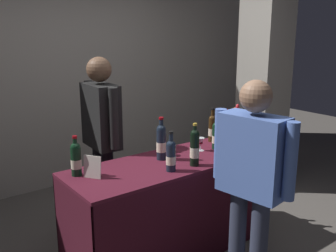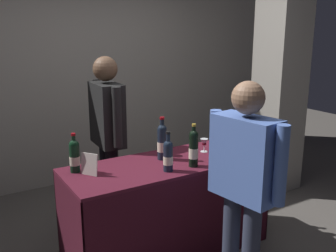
{
  "view_description": "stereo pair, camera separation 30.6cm",
  "coord_description": "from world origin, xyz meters",
  "px_view_note": "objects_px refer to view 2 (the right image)",
  "views": [
    {
      "loc": [
        -1.8,
        -2.36,
        1.85
      ],
      "look_at": [
        0.0,
        0.0,
        1.1
      ],
      "focal_mm": 41.29,
      "sensor_mm": 36.0,
      "label": 1
    },
    {
      "loc": [
        -1.55,
        -2.54,
        1.85
      ],
      "look_at": [
        0.0,
        0.0,
        1.1
      ],
      "focal_mm": 41.29,
      "sensor_mm": 36.0,
      "label": 2
    }
  ],
  "objects_px": {
    "vendor_presenter": "(108,127)",
    "wine_glass_near_vendor": "(204,143)",
    "taster_foreground_right": "(244,175)",
    "tasting_table": "(168,191)",
    "concrete_pillar": "(281,69)",
    "flower_vase": "(238,139)",
    "display_bottle_0": "(162,141)",
    "featured_wine_bottle": "(231,132)"
  },
  "relations": [
    {
      "from": "vendor_presenter",
      "to": "wine_glass_near_vendor",
      "type": "bearing_deg",
      "value": 48.89
    },
    {
      "from": "vendor_presenter",
      "to": "taster_foreground_right",
      "type": "height_order",
      "value": "vendor_presenter"
    },
    {
      "from": "tasting_table",
      "to": "vendor_presenter",
      "type": "xyz_separation_m",
      "value": [
        -0.23,
        0.69,
        0.43
      ]
    },
    {
      "from": "concrete_pillar",
      "to": "flower_vase",
      "type": "height_order",
      "value": "concrete_pillar"
    },
    {
      "from": "display_bottle_0",
      "to": "taster_foreground_right",
      "type": "bearing_deg",
      "value": -82.38
    },
    {
      "from": "flower_vase",
      "to": "concrete_pillar",
      "type": "bearing_deg",
      "value": 28.84
    },
    {
      "from": "featured_wine_bottle",
      "to": "flower_vase",
      "type": "distance_m",
      "value": 0.17
    },
    {
      "from": "concrete_pillar",
      "to": "display_bottle_0",
      "type": "relative_size",
      "value": 7.89
    },
    {
      "from": "tasting_table",
      "to": "featured_wine_bottle",
      "type": "bearing_deg",
      "value": 4.27
    },
    {
      "from": "concrete_pillar",
      "to": "wine_glass_near_vendor",
      "type": "bearing_deg",
      "value": -161.27
    },
    {
      "from": "tasting_table",
      "to": "vendor_presenter",
      "type": "height_order",
      "value": "vendor_presenter"
    },
    {
      "from": "featured_wine_bottle",
      "to": "wine_glass_near_vendor",
      "type": "height_order",
      "value": "featured_wine_bottle"
    },
    {
      "from": "wine_glass_near_vendor",
      "to": "featured_wine_bottle",
      "type": "bearing_deg",
      "value": -1.46
    },
    {
      "from": "concrete_pillar",
      "to": "tasting_table",
      "type": "relative_size",
      "value": 1.67
    },
    {
      "from": "tasting_table",
      "to": "taster_foreground_right",
      "type": "xyz_separation_m",
      "value": [
        0.11,
        -0.78,
        0.38
      ]
    },
    {
      "from": "display_bottle_0",
      "to": "flower_vase",
      "type": "distance_m",
      "value": 0.69
    },
    {
      "from": "concrete_pillar",
      "to": "flower_vase",
      "type": "relative_size",
      "value": 6.83
    },
    {
      "from": "display_bottle_0",
      "to": "wine_glass_near_vendor",
      "type": "relative_size",
      "value": 3.03
    },
    {
      "from": "concrete_pillar",
      "to": "vendor_presenter",
      "type": "relative_size",
      "value": 1.75
    },
    {
      "from": "concrete_pillar",
      "to": "taster_foreground_right",
      "type": "height_order",
      "value": "concrete_pillar"
    },
    {
      "from": "vendor_presenter",
      "to": "featured_wine_bottle",
      "type": "bearing_deg",
      "value": 59.19
    },
    {
      "from": "taster_foreground_right",
      "to": "tasting_table",
      "type": "bearing_deg",
      "value": -0.2
    },
    {
      "from": "display_bottle_0",
      "to": "vendor_presenter",
      "type": "relative_size",
      "value": 0.22
    },
    {
      "from": "concrete_pillar",
      "to": "featured_wine_bottle",
      "type": "distance_m",
      "value": 1.31
    },
    {
      "from": "wine_glass_near_vendor",
      "to": "tasting_table",
      "type": "bearing_deg",
      "value": -171.6
    },
    {
      "from": "featured_wine_bottle",
      "to": "wine_glass_near_vendor",
      "type": "bearing_deg",
      "value": 178.54
    },
    {
      "from": "featured_wine_bottle",
      "to": "taster_foreground_right",
      "type": "bearing_deg",
      "value": -125.67
    },
    {
      "from": "concrete_pillar",
      "to": "tasting_table",
      "type": "height_order",
      "value": "concrete_pillar"
    },
    {
      "from": "tasting_table",
      "to": "wine_glass_near_vendor",
      "type": "relative_size",
      "value": 14.31
    },
    {
      "from": "concrete_pillar",
      "to": "wine_glass_near_vendor",
      "type": "distance_m",
      "value": 1.58
    },
    {
      "from": "wine_glass_near_vendor",
      "to": "concrete_pillar",
      "type": "bearing_deg",
      "value": 18.73
    },
    {
      "from": "flower_vase",
      "to": "vendor_presenter",
      "type": "height_order",
      "value": "vendor_presenter"
    },
    {
      "from": "display_bottle_0",
      "to": "wine_glass_near_vendor",
      "type": "xyz_separation_m",
      "value": [
        0.41,
        -0.02,
        -0.07
      ]
    },
    {
      "from": "concrete_pillar",
      "to": "flower_vase",
      "type": "xyz_separation_m",
      "value": [
        -1.17,
        -0.64,
        -0.49
      ]
    },
    {
      "from": "tasting_table",
      "to": "wine_glass_near_vendor",
      "type": "bearing_deg",
      "value": 8.4
    },
    {
      "from": "tasting_table",
      "to": "flower_vase",
      "type": "relative_size",
      "value": 4.09
    },
    {
      "from": "taster_foreground_right",
      "to": "flower_vase",
      "type": "bearing_deg",
      "value": -47.11
    },
    {
      "from": "flower_vase",
      "to": "tasting_table",
      "type": "bearing_deg",
      "value": 171.02
    },
    {
      "from": "featured_wine_bottle",
      "to": "taster_foreground_right",
      "type": "relative_size",
      "value": 0.22
    },
    {
      "from": "concrete_pillar",
      "to": "tasting_table",
      "type": "distance_m",
      "value": 2.09
    },
    {
      "from": "concrete_pillar",
      "to": "taster_foreground_right",
      "type": "bearing_deg",
      "value": -142.43
    },
    {
      "from": "featured_wine_bottle",
      "to": "display_bottle_0",
      "type": "height_order",
      "value": "display_bottle_0"
    }
  ]
}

